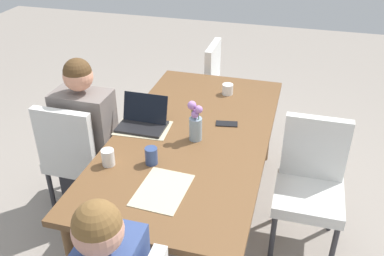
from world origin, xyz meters
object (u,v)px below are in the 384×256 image
object	(u,v)px
person_far_left_near	(88,145)
phone_black	(227,124)
dining_table	(192,144)
flower_vase	(195,123)
laptop_far_left_near	(143,121)
chair_near_left_far	(311,179)
chair_far_left_near	(76,153)
coffee_mug_near_right	(151,156)
chair_head_right_right_near	(224,86)
coffee_mug_centre_left	(228,89)
coffee_mug_near_left	(108,157)

from	to	relation	value
person_far_left_near	phone_black	bearing A→B (deg)	-77.29
dining_table	flower_vase	world-z (taller)	flower_vase
flower_vase	person_far_left_near	bearing A→B (deg)	88.38
flower_vase	laptop_far_left_near	size ratio (longest dim) A/B	0.85
chair_near_left_far	laptop_far_left_near	distance (m)	1.19
person_far_left_near	chair_near_left_far	distance (m)	1.58
chair_far_left_near	coffee_mug_near_right	bearing A→B (deg)	-112.21
chair_far_left_near	chair_head_right_right_near	xyz separation A→B (m)	(1.39, -0.80, 0.00)
chair_far_left_near	chair_near_left_far	world-z (taller)	same
coffee_mug_near_right	coffee_mug_centre_left	size ratio (longest dim) A/B	1.25
laptop_far_left_near	dining_table	bearing A→B (deg)	-92.27
laptop_far_left_near	coffee_mug_centre_left	xyz separation A→B (m)	(0.66, -0.46, -0.00)
chair_head_right_right_near	coffee_mug_near_left	size ratio (longest dim) A/B	8.88
laptop_far_left_near	phone_black	world-z (taller)	laptop_far_left_near
chair_head_right_right_near	coffee_mug_centre_left	xyz separation A→B (m)	(-0.62, -0.15, 0.27)
chair_head_right_right_near	laptop_far_left_near	size ratio (longest dim) A/B	2.81
flower_vase	coffee_mug_near_left	bearing A→B (deg)	134.39
dining_table	phone_black	bearing A→B (deg)	-45.29
dining_table	flower_vase	size ratio (longest dim) A/B	7.37
coffee_mug_centre_left	phone_black	bearing A→B (deg)	-169.25
chair_head_right_right_near	chair_near_left_far	bearing A→B (deg)	-146.42
person_far_left_near	chair_near_left_far	xyz separation A→B (m)	(0.05, -1.58, -0.03)
flower_vase	coffee_mug_near_left	xyz separation A→B (m)	(-0.41, 0.42, -0.07)
dining_table	chair_head_right_right_near	world-z (taller)	chair_head_right_right_near
chair_head_right_right_near	coffee_mug_near_right	world-z (taller)	chair_head_right_right_near
chair_far_left_near	coffee_mug_near_right	size ratio (longest dim) A/B	8.41
coffee_mug_near_left	phone_black	bearing A→B (deg)	-41.63
dining_table	chair_far_left_near	world-z (taller)	chair_far_left_near
flower_vase	coffee_mug_near_left	distance (m)	0.60
dining_table	laptop_far_left_near	distance (m)	0.37
chair_near_left_far	coffee_mug_near_right	xyz separation A→B (m)	(-0.41, 0.95, 0.28)
dining_table	chair_head_right_right_near	size ratio (longest dim) A/B	2.22
chair_near_left_far	coffee_mug_near_right	world-z (taller)	chair_near_left_far
coffee_mug_near_right	chair_far_left_near	bearing A→B (deg)	67.79
chair_near_left_far	coffee_mug_near_right	size ratio (longest dim) A/B	8.41
flower_vase	coffee_mug_centre_left	distance (m)	0.73
phone_black	chair_far_left_near	bearing A→B (deg)	6.10
chair_far_left_near	laptop_far_left_near	distance (m)	0.57
coffee_mug_near_left	chair_head_right_right_near	bearing A→B (deg)	-11.17
chair_far_left_near	chair_near_left_far	distance (m)	1.64
chair_far_left_near	flower_vase	xyz separation A→B (m)	(0.05, -0.87, 0.35)
laptop_far_left_near	coffee_mug_near_left	bearing A→B (deg)	175.76
chair_near_left_far	phone_black	size ratio (longest dim) A/B	6.00
coffee_mug_near_right	chair_head_right_right_near	bearing A→B (deg)	-3.55
chair_near_left_far	coffee_mug_near_left	xyz separation A→B (m)	(-0.49, 1.19, 0.28)
phone_black	flower_vase	bearing A→B (deg)	46.70
dining_table	flower_vase	distance (m)	0.20
chair_far_left_near	person_far_left_near	bearing A→B (deg)	-38.76
chair_near_left_far	person_far_left_near	bearing A→B (deg)	91.83
flower_vase	coffee_mug_near_right	world-z (taller)	flower_vase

